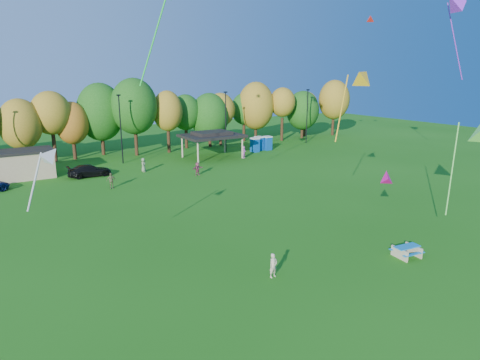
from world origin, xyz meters
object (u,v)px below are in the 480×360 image
picnic_table (407,251)px  car_d (89,171)px  porta_potties (260,144)px  kite_flyer (273,265)px

picnic_table → car_d: bearing=116.7°
porta_potties → kite_flyer: size_ratio=2.51×
porta_potties → picnic_table: size_ratio=1.97×
porta_potties → car_d: size_ratio=0.77×
porta_potties → picnic_table: 40.17m
porta_potties → kite_flyer: porta_potties is taller
kite_flyer → car_d: bearing=88.5°
kite_flyer → car_d: 32.02m
porta_potties → picnic_table: porta_potties is taller
kite_flyer → car_d: kite_flyer is taller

